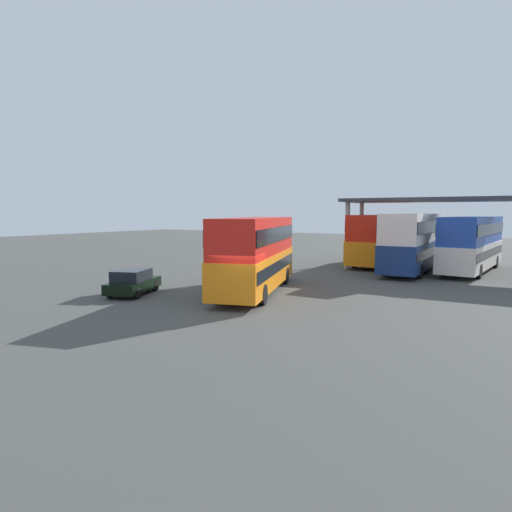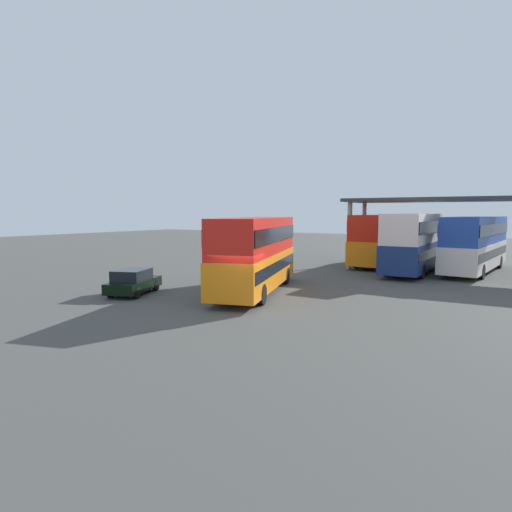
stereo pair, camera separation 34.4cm
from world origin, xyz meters
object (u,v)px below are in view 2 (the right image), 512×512
parked_hatchback (133,282)px  double_decker_near_canopy (384,237)px  double_decker_far_right (476,242)px  double_decker_main (256,252)px  double_decker_mid_row (416,240)px

parked_hatchback → double_decker_near_canopy: bearing=-41.1°
double_decker_near_canopy → double_decker_far_right: double_decker_near_canopy is taller
double_decker_main → double_decker_far_right: size_ratio=0.88×
double_decker_mid_row → double_decker_far_right: size_ratio=0.94×
double_decker_mid_row → double_decker_main: bearing=156.7°
double_decker_main → double_decker_near_canopy: 16.89m
parked_hatchback → double_decker_mid_row: 20.44m
double_decker_main → double_decker_near_canopy: double_decker_near_canopy is taller
double_decker_near_canopy → double_decker_mid_row: bearing=-136.5°
double_decker_main → double_decker_near_canopy: bearing=-25.3°
parked_hatchback → double_decker_mid_row: size_ratio=0.36×
double_decker_main → double_decker_far_right: bearing=-48.9°
double_decker_main → parked_hatchback: 6.81m
double_decker_main → double_decker_mid_row: size_ratio=0.94×
double_decker_main → double_decker_far_right: (9.48, 15.35, -0.00)m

